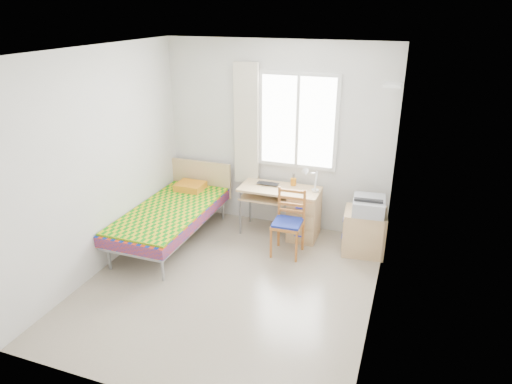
% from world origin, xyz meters
% --- Properties ---
extents(floor, '(3.50, 3.50, 0.00)m').
position_xyz_m(floor, '(0.00, 0.00, 0.00)').
color(floor, '#BCAD93').
rests_on(floor, ground).
extents(ceiling, '(3.50, 3.50, 0.00)m').
position_xyz_m(ceiling, '(0.00, 0.00, 2.60)').
color(ceiling, white).
rests_on(ceiling, wall_back).
extents(wall_back, '(3.20, 0.00, 3.20)m').
position_xyz_m(wall_back, '(0.00, 1.75, 1.30)').
color(wall_back, silver).
rests_on(wall_back, ground).
extents(wall_left, '(0.00, 3.50, 3.50)m').
position_xyz_m(wall_left, '(-1.60, 0.00, 1.30)').
color(wall_left, silver).
rests_on(wall_left, ground).
extents(wall_right, '(0.00, 3.50, 3.50)m').
position_xyz_m(wall_right, '(1.60, 0.00, 1.30)').
color(wall_right, silver).
rests_on(wall_right, ground).
extents(window, '(1.10, 0.04, 1.30)m').
position_xyz_m(window, '(0.30, 1.73, 1.55)').
color(window, white).
rests_on(window, wall_back).
extents(curtain, '(0.35, 0.05, 1.70)m').
position_xyz_m(curtain, '(-0.42, 1.68, 1.45)').
color(curtain, beige).
rests_on(curtain, wall_back).
extents(floating_shelf, '(0.20, 0.32, 0.03)m').
position_xyz_m(floating_shelf, '(1.49, 1.40, 2.15)').
color(floating_shelf, white).
rests_on(floating_shelf, wall_right).
extents(bed, '(0.94, 1.98, 0.86)m').
position_xyz_m(bed, '(-1.13, 0.76, 0.42)').
color(bed, '#94979C').
rests_on(bed, floor).
extents(desk, '(1.10, 0.51, 0.68)m').
position_xyz_m(desk, '(0.44, 1.42, 0.37)').
color(desk, tan).
rests_on(desk, floor).
extents(chair, '(0.38, 0.38, 0.86)m').
position_xyz_m(chair, '(0.43, 0.95, 0.48)').
color(chair, '#9E601E').
rests_on(chair, floor).
extents(cabinet, '(0.58, 0.52, 0.57)m').
position_xyz_m(cabinet, '(1.35, 1.29, 0.29)').
color(cabinet, tan).
rests_on(cabinet, floor).
extents(printer, '(0.43, 0.48, 0.19)m').
position_xyz_m(printer, '(1.37, 1.27, 0.67)').
color(printer, '#AEB0B7').
rests_on(printer, cabinet).
extents(laptop, '(0.31, 0.20, 0.02)m').
position_xyz_m(laptop, '(-0.03, 1.44, 0.70)').
color(laptop, black).
rests_on(laptop, desk).
extents(pen_cup, '(0.09, 0.09, 0.10)m').
position_xyz_m(pen_cup, '(0.30, 1.59, 0.73)').
color(pen_cup, orange).
rests_on(pen_cup, desk).
extents(task_lamp, '(0.21, 0.31, 0.37)m').
position_xyz_m(task_lamp, '(0.58, 1.35, 0.92)').
color(task_lamp, white).
rests_on(task_lamp, desk).
extents(book, '(0.17, 0.22, 0.02)m').
position_xyz_m(book, '(0.01, 1.43, 0.59)').
color(book, gray).
rests_on(book, desk).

